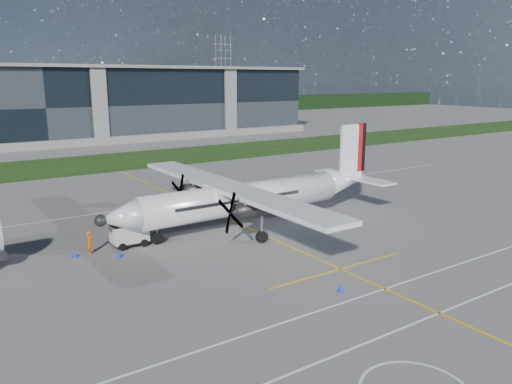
{
  "coord_description": "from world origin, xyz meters",
  "views": [
    {
      "loc": [
        -19.91,
        -29.62,
        12.83
      ],
      "look_at": [
        3.39,
        5.02,
        3.35
      ],
      "focal_mm": 35.0,
      "sensor_mm": 36.0,
      "label": 1
    }
  ],
  "objects_px": {
    "pylon_east": "(223,73)",
    "safety_cone_nose_port": "(120,254)",
    "turboprop_aircraft": "(253,179)",
    "safety_cone_fwd": "(75,254)",
    "ground_crew_person": "(90,241)",
    "safety_cone_portwing": "(341,287)",
    "safety_cone_stbdwing": "(158,195)",
    "baggage_tug": "(130,235)"
  },
  "relations": [
    {
      "from": "pylon_east",
      "to": "safety_cone_stbdwing",
      "type": "relative_size",
      "value": 60.0
    },
    {
      "from": "safety_cone_portwing",
      "to": "ground_crew_person",
      "type": "bearing_deg",
      "value": 125.2
    },
    {
      "from": "turboprop_aircraft",
      "to": "safety_cone_stbdwing",
      "type": "xyz_separation_m",
      "value": [
        -2.62,
        14.98,
        -4.01
      ]
    },
    {
      "from": "pylon_east",
      "to": "turboprop_aircraft",
      "type": "xyz_separation_m",
      "value": [
        -81.23,
        -143.9,
        -10.74
      ]
    },
    {
      "from": "ground_crew_person",
      "to": "safety_cone_stbdwing",
      "type": "bearing_deg",
      "value": -12.68
    },
    {
      "from": "safety_cone_stbdwing",
      "to": "safety_cone_fwd",
      "type": "distance_m",
      "value": 19.27
    },
    {
      "from": "baggage_tug",
      "to": "safety_cone_nose_port",
      "type": "height_order",
      "value": "baggage_tug"
    },
    {
      "from": "turboprop_aircraft",
      "to": "pylon_east",
      "type": "bearing_deg",
      "value": 60.56
    },
    {
      "from": "safety_cone_fwd",
      "to": "safety_cone_stbdwing",
      "type": "bearing_deg",
      "value": 48.56
    },
    {
      "from": "turboprop_aircraft",
      "to": "safety_cone_portwing",
      "type": "bearing_deg",
      "value": -102.5
    },
    {
      "from": "safety_cone_fwd",
      "to": "safety_cone_portwing",
      "type": "bearing_deg",
      "value": -51.76
    },
    {
      "from": "baggage_tug",
      "to": "safety_cone_nose_port",
      "type": "distance_m",
      "value": 2.68
    },
    {
      "from": "turboprop_aircraft",
      "to": "safety_cone_fwd",
      "type": "relative_size",
      "value": 56.76
    },
    {
      "from": "pylon_east",
      "to": "safety_cone_stbdwing",
      "type": "height_order",
      "value": "pylon_east"
    },
    {
      "from": "safety_cone_fwd",
      "to": "safety_cone_portwing",
      "type": "distance_m",
      "value": 19.54
    },
    {
      "from": "safety_cone_stbdwing",
      "to": "safety_cone_nose_port",
      "type": "distance_m",
      "value": 19.08
    },
    {
      "from": "baggage_tug",
      "to": "safety_cone_nose_port",
      "type": "relative_size",
      "value": 5.85
    },
    {
      "from": "safety_cone_portwing",
      "to": "safety_cone_fwd",
      "type": "bearing_deg",
      "value": 128.24
    },
    {
      "from": "safety_cone_nose_port",
      "to": "safety_cone_portwing",
      "type": "bearing_deg",
      "value": -55.42
    },
    {
      "from": "ground_crew_person",
      "to": "turboprop_aircraft",
      "type": "bearing_deg",
      "value": -66.38
    },
    {
      "from": "pylon_east",
      "to": "safety_cone_portwing",
      "type": "bearing_deg",
      "value": -118.03
    },
    {
      "from": "turboprop_aircraft",
      "to": "baggage_tug",
      "type": "relative_size",
      "value": 9.7
    },
    {
      "from": "baggage_tug",
      "to": "safety_cone_nose_port",
      "type": "bearing_deg",
      "value": -126.74
    },
    {
      "from": "ground_crew_person",
      "to": "safety_cone_stbdwing",
      "type": "height_order",
      "value": "ground_crew_person"
    },
    {
      "from": "safety_cone_stbdwing",
      "to": "safety_cone_fwd",
      "type": "xyz_separation_m",
      "value": [
        -12.75,
        -14.45,
        0.0
      ]
    },
    {
      "from": "pylon_east",
      "to": "ground_crew_person",
      "type": "xyz_separation_m",
      "value": [
        -95.43,
        -143.23,
        -13.98
      ]
    },
    {
      "from": "safety_cone_stbdwing",
      "to": "safety_cone_portwing",
      "type": "xyz_separation_m",
      "value": [
        -0.66,
        -29.8,
        0.0
      ]
    },
    {
      "from": "safety_cone_fwd",
      "to": "safety_cone_portwing",
      "type": "height_order",
      "value": "same"
    },
    {
      "from": "safety_cone_stbdwing",
      "to": "safety_cone_fwd",
      "type": "height_order",
      "value": "same"
    },
    {
      "from": "turboprop_aircraft",
      "to": "baggage_tug",
      "type": "height_order",
      "value": "turboprop_aircraft"
    },
    {
      "from": "pylon_east",
      "to": "safety_cone_nose_port",
      "type": "distance_m",
      "value": 173.49
    },
    {
      "from": "turboprop_aircraft",
      "to": "safety_cone_fwd",
      "type": "bearing_deg",
      "value": 178.03
    },
    {
      "from": "baggage_tug",
      "to": "ground_crew_person",
      "type": "distance_m",
      "value": 3.15
    },
    {
      "from": "safety_cone_nose_port",
      "to": "safety_cone_fwd",
      "type": "bearing_deg",
      "value": 146.89
    },
    {
      "from": "pylon_east",
      "to": "baggage_tug",
      "type": "distance_m",
      "value": 170.85
    },
    {
      "from": "turboprop_aircraft",
      "to": "safety_cone_nose_port",
      "type": "distance_m",
      "value": 13.31
    },
    {
      "from": "turboprop_aircraft",
      "to": "safety_cone_nose_port",
      "type": "bearing_deg",
      "value": -174.27
    },
    {
      "from": "baggage_tug",
      "to": "safety_cone_nose_port",
      "type": "xyz_separation_m",
      "value": [
        -1.56,
        -2.09,
        -0.63
      ]
    },
    {
      "from": "baggage_tug",
      "to": "safety_cone_fwd",
      "type": "height_order",
      "value": "baggage_tug"
    },
    {
      "from": "safety_cone_portwing",
      "to": "baggage_tug",
      "type": "bearing_deg",
      "value": 116.46
    },
    {
      "from": "turboprop_aircraft",
      "to": "ground_crew_person",
      "type": "distance_m",
      "value": 14.58
    },
    {
      "from": "safety_cone_fwd",
      "to": "pylon_east",
      "type": "bearing_deg",
      "value": 56.03
    }
  ]
}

